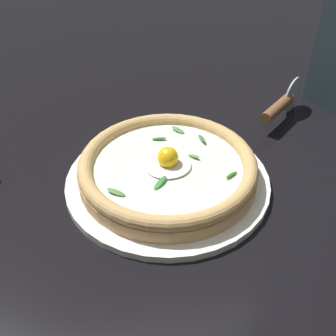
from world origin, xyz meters
TOP-DOWN VIEW (x-y plane):
  - ground_plane at (0.00, 0.00)m, footprint 2.40×2.40m
  - pizza_plate at (-0.00, 0.03)m, footprint 0.33×0.33m
  - pizza at (-0.00, 0.03)m, footprint 0.29×0.29m
  - pizza_cutter at (-0.26, -0.11)m, footprint 0.13×0.11m

SIDE VIEW (x-z plane):
  - ground_plane at x=0.00m, z-range -0.03..0.00m
  - pizza_plate at x=0.00m, z-range 0.00..0.01m
  - pizza at x=0.00m, z-range 0.00..0.06m
  - pizza_cutter at x=-0.26m, z-range 0.00..0.07m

